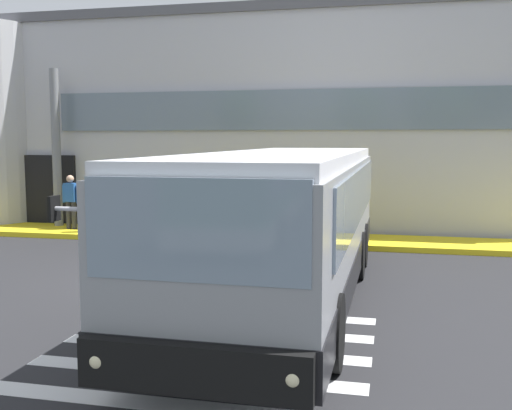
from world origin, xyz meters
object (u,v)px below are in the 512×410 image
object	(u,v)px
passenger_at_curb_edge	(140,200)
safety_bollard_yellow	(194,230)
bus_main_foreground	(286,227)
passenger_by_doorway	(96,201)
entry_support_column	(56,148)
passenger_near_column	(71,198)

from	to	relation	value
passenger_at_curb_edge	safety_bollard_yellow	bearing A→B (deg)	-33.66
bus_main_foreground	passenger_at_curb_edge	bearing A→B (deg)	131.40
passenger_by_doorway	passenger_at_curb_edge	distance (m)	1.33
entry_support_column	passenger_at_curb_edge	xyz separation A→B (m)	(3.00, -0.33, -1.57)
entry_support_column	bus_main_foreground	bearing A→B (deg)	-37.92
bus_main_foreground	safety_bollard_yellow	bearing A→B (deg)	124.85
bus_main_foreground	passenger_near_column	size ratio (longest dim) A/B	6.22
bus_main_foreground	passenger_near_column	bearing A→B (deg)	141.85
bus_main_foreground	passenger_near_column	world-z (taller)	bus_main_foreground
bus_main_foreground	passenger_at_curb_edge	xyz separation A→B (m)	(-5.64, 6.40, -0.25)
bus_main_foreground	passenger_near_column	xyz separation A→B (m)	(-7.83, 6.15, -0.22)
bus_main_foreground	safety_bollard_yellow	xyz separation A→B (m)	(-3.43, 4.93, -0.88)
passenger_near_column	safety_bollard_yellow	world-z (taller)	passenger_near_column
passenger_near_column	safety_bollard_yellow	bearing A→B (deg)	-15.56
entry_support_column	safety_bollard_yellow	world-z (taller)	entry_support_column
passenger_by_doorway	passenger_at_curb_edge	xyz separation A→B (m)	(1.16, 0.65, 0.00)
entry_support_column	passenger_by_doorway	world-z (taller)	entry_support_column
passenger_near_column	passenger_at_curb_edge	distance (m)	2.21
passenger_near_column	passenger_at_curb_edge	world-z (taller)	same
passenger_near_column	entry_support_column	bearing A→B (deg)	144.43
entry_support_column	passenger_by_doorway	xyz separation A→B (m)	(1.84, -0.97, -1.57)
bus_main_foreground	safety_bollard_yellow	world-z (taller)	bus_main_foreground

